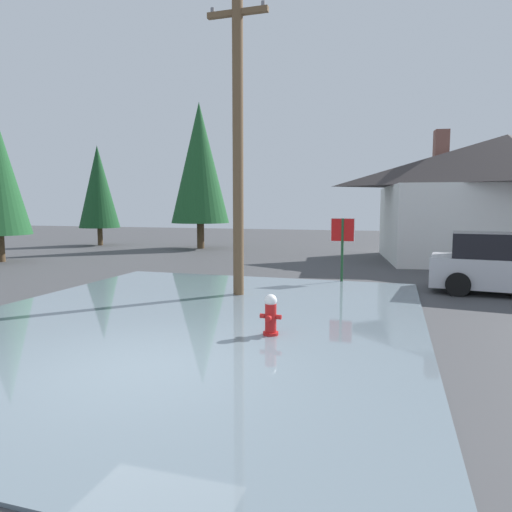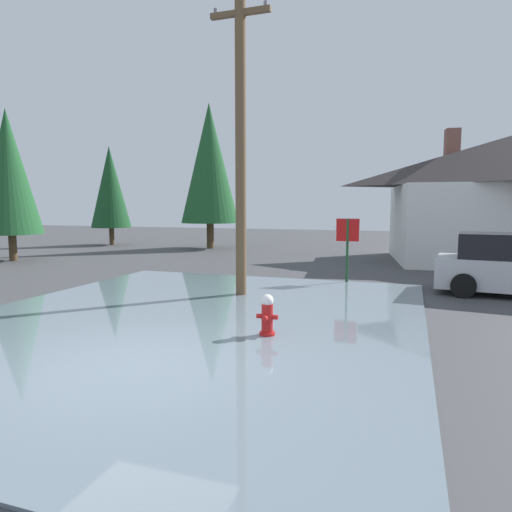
# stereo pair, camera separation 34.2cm
# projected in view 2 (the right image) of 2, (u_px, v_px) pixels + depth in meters

# --- Properties ---
(ground_plane) EXTENTS (80.00, 80.00, 0.10)m
(ground_plane) POSITION_uv_depth(u_px,v_px,m) (133.00, 371.00, 6.79)
(ground_plane) COLOR #424244
(flood_puddle) EXTENTS (9.58, 11.75, 0.04)m
(flood_puddle) POSITION_uv_depth(u_px,v_px,m) (186.00, 319.00, 9.61)
(flood_puddle) COLOR slate
(flood_puddle) RESTS_ON ground
(lane_stop_bar) EXTENTS (3.61, 0.34, 0.01)m
(lane_stop_bar) POSITION_uv_depth(u_px,v_px,m) (5.00, 411.00, 5.33)
(lane_stop_bar) COLOR silver
(lane_stop_bar) RESTS_ON ground
(fire_hydrant) EXTENTS (0.40, 0.34, 0.80)m
(fire_hydrant) POSITION_uv_depth(u_px,v_px,m) (267.00, 316.00, 8.31)
(fire_hydrant) COLOR red
(fire_hydrant) RESTS_ON ground
(utility_pole) EXTENTS (1.60, 0.28, 7.83)m
(utility_pole) POSITION_uv_depth(u_px,v_px,m) (241.00, 140.00, 11.77)
(utility_pole) COLOR brown
(utility_pole) RESTS_ON ground
(stop_sign_far) EXTENTS (0.74, 0.08, 2.03)m
(stop_sign_far) POSITION_uv_depth(u_px,v_px,m) (348.00, 237.00, 14.07)
(stop_sign_far) COLOR #1E4C28
(stop_sign_far) RESTS_ON ground
(pine_tree_tall_left) EXTENTS (2.41, 2.41, 6.02)m
(pine_tree_tall_left) POSITION_uv_depth(u_px,v_px,m) (110.00, 187.00, 27.84)
(pine_tree_tall_left) COLOR #4C3823
(pine_tree_tall_left) RESTS_ON ground
(pine_tree_mid_left) EXTENTS (3.24, 3.24, 8.09)m
(pine_tree_mid_left) POSITION_uv_depth(u_px,v_px,m) (209.00, 164.00, 25.41)
(pine_tree_mid_left) COLOR #4C3823
(pine_tree_mid_left) RESTS_ON ground
(pine_tree_short_left) EXTENTS (2.62, 2.62, 6.55)m
(pine_tree_short_left) POSITION_uv_depth(u_px,v_px,m) (8.00, 172.00, 19.61)
(pine_tree_short_left) COLOR #4C3823
(pine_tree_short_left) RESTS_ON ground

